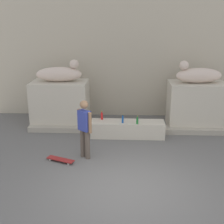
{
  "coord_description": "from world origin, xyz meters",
  "views": [
    {
      "loc": [
        -0.07,
        -6.28,
        3.81
      ],
      "look_at": [
        -0.48,
        2.42,
        1.1
      ],
      "focal_mm": 49.11,
      "sensor_mm": 36.0,
      "label": 1
    }
  ],
  "objects_px": {
    "statue_reclining_left": "(60,74)",
    "statue_reclining_right": "(198,75)",
    "skater": "(85,127)",
    "bottle_red": "(102,116)",
    "bottle_green": "(137,121)",
    "bottle_blue": "(123,119)",
    "skateboard": "(60,159)"
  },
  "relations": [
    {
      "from": "statue_reclining_left",
      "to": "statue_reclining_right",
      "type": "distance_m",
      "value": 4.81
    },
    {
      "from": "skater",
      "to": "bottle_blue",
      "type": "xyz_separation_m",
      "value": [
        1.03,
        1.51,
        -0.28
      ]
    },
    {
      "from": "skater",
      "to": "bottle_blue",
      "type": "height_order",
      "value": "skater"
    },
    {
      "from": "bottle_red",
      "to": "skater",
      "type": "bearing_deg",
      "value": -100.13
    },
    {
      "from": "statue_reclining_right",
      "to": "skater",
      "type": "relative_size",
      "value": 0.99
    },
    {
      "from": "statue_reclining_left",
      "to": "statue_reclining_right",
      "type": "relative_size",
      "value": 0.99
    },
    {
      "from": "statue_reclining_left",
      "to": "skater",
      "type": "distance_m",
      "value": 3.14
    },
    {
      "from": "statue_reclining_right",
      "to": "skater",
      "type": "bearing_deg",
      "value": 30.7
    },
    {
      "from": "bottle_red",
      "to": "bottle_green",
      "type": "height_order",
      "value": "bottle_red"
    },
    {
      "from": "skater",
      "to": "skateboard",
      "type": "xyz_separation_m",
      "value": [
        -0.65,
        -0.3,
        -0.86
      ]
    },
    {
      "from": "statue_reclining_left",
      "to": "bottle_blue",
      "type": "bearing_deg",
      "value": -32.87
    },
    {
      "from": "skater",
      "to": "bottle_blue",
      "type": "distance_m",
      "value": 1.85
    },
    {
      "from": "statue_reclining_right",
      "to": "bottle_red",
      "type": "height_order",
      "value": "statue_reclining_right"
    },
    {
      "from": "statue_reclining_right",
      "to": "bottle_green",
      "type": "distance_m",
      "value": 2.77
    },
    {
      "from": "statue_reclining_right",
      "to": "bottle_blue",
      "type": "distance_m",
      "value": 3.11
    },
    {
      "from": "skater",
      "to": "bottle_red",
      "type": "distance_m",
      "value": 1.89
    },
    {
      "from": "skateboard",
      "to": "bottle_blue",
      "type": "relative_size",
      "value": 2.77
    },
    {
      "from": "bottle_blue",
      "to": "statue_reclining_left",
      "type": "bearing_deg",
      "value": 151.38
    },
    {
      "from": "statue_reclining_right",
      "to": "skater",
      "type": "distance_m",
      "value": 4.62
    },
    {
      "from": "statue_reclining_left",
      "to": "skater",
      "type": "xyz_separation_m",
      "value": [
        1.21,
        -2.73,
        -0.98
      ]
    },
    {
      "from": "skater",
      "to": "bottle_red",
      "type": "relative_size",
      "value": 5.82
    },
    {
      "from": "bottle_green",
      "to": "skater",
      "type": "bearing_deg",
      "value": -136.29
    },
    {
      "from": "statue_reclining_left",
      "to": "bottle_green",
      "type": "bearing_deg",
      "value": -29.81
    },
    {
      "from": "bottle_red",
      "to": "bottle_green",
      "type": "relative_size",
      "value": 1.05
    },
    {
      "from": "bottle_red",
      "to": "bottle_green",
      "type": "bearing_deg",
      "value": -19.08
    },
    {
      "from": "skater",
      "to": "bottle_red",
      "type": "bearing_deg",
      "value": 121.0
    },
    {
      "from": "statue_reclining_right",
      "to": "bottle_red",
      "type": "bearing_deg",
      "value": 8.72
    },
    {
      "from": "statue_reclining_left",
      "to": "bottle_blue",
      "type": "xyz_separation_m",
      "value": [
        2.24,
        -1.22,
        -1.25
      ]
    },
    {
      "from": "skater",
      "to": "bottle_green",
      "type": "bearing_deg",
      "value": 84.84
    },
    {
      "from": "skateboard",
      "to": "bottle_blue",
      "type": "height_order",
      "value": "bottle_blue"
    },
    {
      "from": "bottle_green",
      "to": "statue_reclining_right",
      "type": "bearing_deg",
      "value": 31.55
    },
    {
      "from": "bottle_blue",
      "to": "bottle_green",
      "type": "relative_size",
      "value": 1.08
    }
  ]
}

